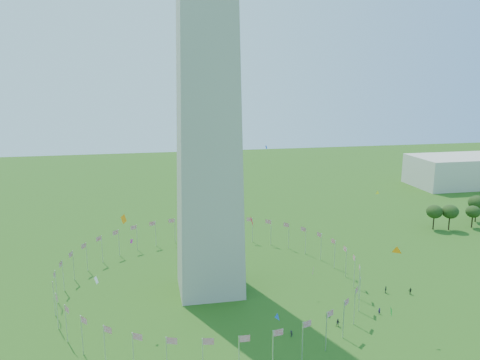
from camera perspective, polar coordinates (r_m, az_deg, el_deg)
The scene contains 3 objects.
flag_ring at distance 131.21m, azimuth -3.67°, elevation -11.35°, with size 80.24×80.24×9.00m.
gov_building_east_a at distance 279.27m, azimuth 25.14°, elevation 1.01°, with size 50.00×30.00×16.00m, color beige.
kites_aloft at distance 101.61m, azimuth 6.17°, elevation -8.96°, with size 119.03×70.98×37.64m.
Camera 1 is at (-16.02, -69.13, 57.13)m, focal length 35.00 mm.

